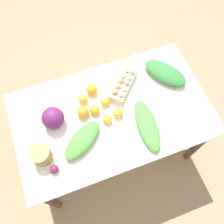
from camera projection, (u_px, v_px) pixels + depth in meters
ground_plane at (112, 145)px, 2.43m from camera, size 8.00×8.00×0.00m
dining_table at (112, 119)px, 1.84m from camera, size 1.38×0.82×0.75m
cabbage_purple at (53, 118)px, 1.65m from camera, size 0.15×0.15×0.15m
egg_carton at (123, 84)px, 1.80m from camera, size 0.28×0.28×0.09m
paper_bag at (41, 155)px, 1.56m from camera, size 0.13×0.13×0.12m
greens_bunch_beet_tops at (147, 125)px, 1.68m from camera, size 0.16×0.40×0.07m
greens_bunch_chard at (82, 140)px, 1.63m from camera, size 0.34×0.29×0.07m
greens_bunch_kale at (165, 73)px, 1.84m from camera, size 0.32×0.37×0.08m
beet_root at (54, 169)px, 1.56m from camera, size 0.06×0.06×0.06m
orange_0 at (95, 110)px, 1.72m from camera, size 0.07×0.07×0.07m
orange_1 at (105, 102)px, 1.75m from camera, size 0.07×0.07×0.07m
orange_2 at (83, 99)px, 1.76m from camera, size 0.07×0.07×0.07m
orange_3 at (107, 119)px, 1.69m from camera, size 0.06×0.06×0.06m
orange_4 at (118, 113)px, 1.71m from camera, size 0.07×0.07×0.07m
orange_5 at (92, 90)px, 1.78m from camera, size 0.08×0.08×0.08m
orange_6 at (83, 112)px, 1.71m from camera, size 0.08×0.08×0.08m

